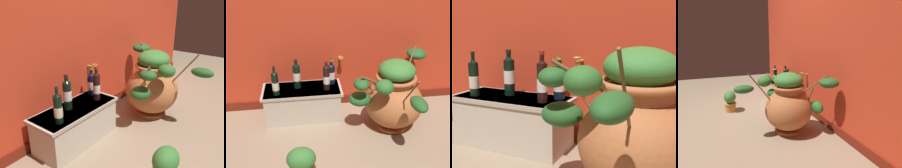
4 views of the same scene
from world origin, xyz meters
The scene contains 7 objects.
terracotta_urn centered at (0.39, 0.58, 0.37)m, with size 0.92×1.10×0.79m.
stone_ledge centered at (-0.53, 0.87, 0.19)m, with size 0.85×0.36×0.36m.
wine_bottle_left centered at (-0.80, 0.79, 0.49)m, with size 0.07×0.07×0.31m.
wine_bottle_middle centered at (-0.21, 0.96, 0.48)m, with size 0.08×0.08×0.29m.
wine_bottle_right centered at (-0.27, 0.84, 0.51)m, with size 0.07×0.07×0.33m.
wine_bottle_back centered at (-0.58, 0.91, 0.51)m, with size 0.08×0.08×0.33m.
potted_shrub centered at (-0.57, -0.05, 0.18)m, with size 0.24×0.19×0.34m.
Camera 2 is at (-0.49, -1.67, 1.80)m, focal length 43.29 mm.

